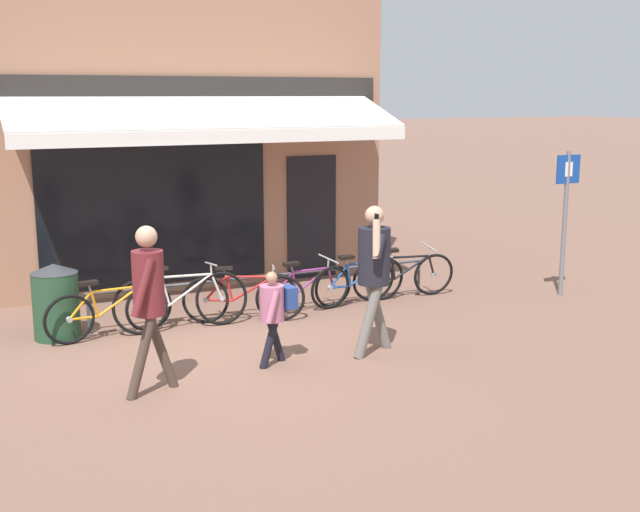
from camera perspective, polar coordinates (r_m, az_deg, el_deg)
name	(u,v)px	position (r m, az deg, el deg)	size (l,w,h in m)	color
ground_plane	(216,346)	(10.27, -7.41, -6.37)	(160.00, 160.00, 0.00)	brown
shop_front	(173,112)	(14.36, -10.41, 10.04)	(6.55, 4.42, 5.65)	#9E7056
bike_rack_rail	(268,280)	(11.60, -3.70, -1.69)	(5.19, 0.04, 0.57)	#47494F
bicycle_orange	(110,311)	(10.77, -14.73, -3.82)	(1.71, 0.52, 0.80)	black
bicycle_silver	(181,301)	(10.96, -9.84, -3.15)	(1.86, 0.52, 0.90)	black
bicycle_red	(244,297)	(11.22, -5.46, -2.92)	(1.66, 0.67, 0.81)	black
bicycle_purple	(305,289)	(11.63, -1.09, -2.36)	(1.63, 0.52, 0.80)	black
bicycle_blue	(358,282)	(12.05, 2.74, -1.85)	(1.68, 0.52, 0.82)	black
bicycle_black	(404,275)	(12.49, 5.97, -1.38)	(1.73, 0.52, 0.84)	black
pedestrian_adult	(374,264)	(9.67, 3.86, -0.54)	(0.63, 0.66, 1.84)	slate
pedestrian_child	(274,307)	(9.36, -3.27, -3.66)	(0.49, 0.48, 1.13)	black
pedestrian_second_adult	(149,291)	(8.53, -12.09, -2.44)	(0.60, 0.53, 1.82)	#47382D
litter_bin	(56,301)	(10.93, -18.28, -3.06)	(0.60, 0.60, 0.99)	#23472D
parking_sign	(566,208)	(13.00, 17.07, 3.31)	(0.44, 0.07, 2.27)	slate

